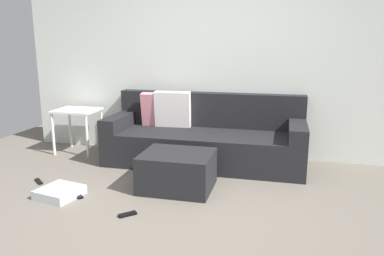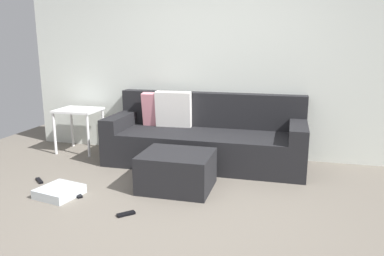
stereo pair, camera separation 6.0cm
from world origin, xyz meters
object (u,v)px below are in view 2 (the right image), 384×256
object	(u,v)px
ottoman	(177,171)
storage_bin	(59,192)
remote_by_storage_bin	(78,195)
remote_under_side_table	(39,181)
side_table	(79,116)
remote_near_ottoman	(126,214)
couch_sectional	(204,139)

from	to	relation	value
ottoman	storage_bin	bearing A→B (deg)	-155.47
ottoman	remote_by_storage_bin	size ratio (longest dim) A/B	4.18
ottoman	remote_by_storage_bin	bearing A→B (deg)	-154.03
storage_bin	remote_under_side_table	size ratio (longest dim) A/B	2.12
side_table	remote_near_ottoman	bearing A→B (deg)	-49.30
remote_by_storage_bin	remote_near_ottoman	bearing A→B (deg)	17.67
ottoman	storage_bin	distance (m)	1.22
ottoman	remote_under_side_table	size ratio (longest dim) A/B	4.14
couch_sectional	ottoman	bearing A→B (deg)	-94.76
storage_bin	remote_by_storage_bin	bearing A→B (deg)	16.38
couch_sectional	remote_under_side_table	world-z (taller)	couch_sectional
ottoman	remote_near_ottoman	distance (m)	0.80
ottoman	remote_under_side_table	bearing A→B (deg)	-172.45
remote_near_ottoman	side_table	bearing A→B (deg)	86.33
remote_near_ottoman	remote_by_storage_bin	xyz separation A→B (m)	(-0.66, 0.28, 0.00)
storage_bin	remote_under_side_table	bearing A→B (deg)	147.14
couch_sectional	remote_near_ottoman	size ratio (longest dim) A/B	15.08
couch_sectional	ottoman	distance (m)	0.97
ottoman	remote_near_ottoman	bearing A→B (deg)	-109.45
ottoman	side_table	distance (m)	2.03
remote_by_storage_bin	remote_under_side_table	xyz separation A→B (m)	(-0.63, 0.24, 0.00)
storage_bin	remote_near_ottoman	size ratio (longest dim) A/B	2.31
remote_by_storage_bin	remote_under_side_table	distance (m)	0.68
remote_near_ottoman	remote_under_side_table	distance (m)	1.40
storage_bin	remote_by_storage_bin	world-z (taller)	storage_bin
side_table	remote_by_storage_bin	xyz separation A→B (m)	(0.82, -1.44, -0.51)
remote_near_ottoman	remote_by_storage_bin	distance (m)	0.72
ottoman	remote_under_side_table	xyz separation A→B (m)	(-1.56, -0.21, -0.19)
side_table	remote_under_side_table	distance (m)	1.32
storage_bin	side_table	size ratio (longest dim) A/B	0.62
storage_bin	remote_near_ottoman	distance (m)	0.87
couch_sectional	remote_near_ottoman	xyz separation A→B (m)	(-0.34, -1.69, -0.30)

